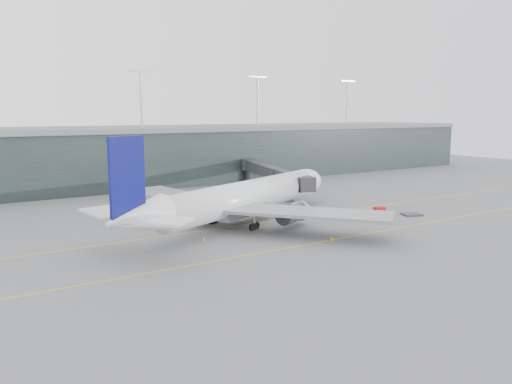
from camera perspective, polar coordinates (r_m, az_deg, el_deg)
ground at (r=87.02m, az=-4.68°, el=-3.53°), size 320.00×320.00×0.00m
taxiline_a at (r=83.59m, az=-3.38°, el=-4.03°), size 160.00×0.25×0.02m
taxiline_b at (r=70.52m, az=3.08°, el=-6.49°), size 160.00×0.25×0.02m
taxiline_lead_main at (r=106.75m, az=-7.40°, el=-1.24°), size 0.25×60.00×0.02m
terminal at (r=139.29m, az=-16.11°, el=4.02°), size 240.00×36.00×29.00m
main_aircraft at (r=85.64m, az=-1.38°, el=-0.65°), size 54.50×50.25×16.00m
jet_bridge at (r=119.44m, az=0.59°, el=2.32°), size 14.84×43.46×6.62m
gse_cart at (r=96.89m, az=13.93°, el=-2.03°), size 2.26×1.75×1.36m
baggage_dolly at (r=97.40m, az=17.36°, el=-2.45°), size 3.99×3.56×0.33m
uld_a at (r=94.43m, az=-10.45°, el=-2.00°), size 2.47×2.11×2.02m
uld_b at (r=95.39m, az=-8.84°, el=-1.98°), size 2.01×1.71×1.63m
uld_c at (r=95.36m, az=-7.50°, el=-1.87°), size 2.55×2.32×1.89m
cone_nose at (r=103.10m, az=14.67°, el=-1.64°), size 0.43×0.43×0.68m
cone_wing_stbd at (r=75.85m, az=8.61°, el=-5.19°), size 0.46×0.46×0.74m
cone_wing_port at (r=101.30m, az=-4.35°, el=-1.55°), size 0.42×0.42×0.67m
cone_tail at (r=74.85m, az=-5.98°, el=-5.33°), size 0.47×0.47×0.75m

